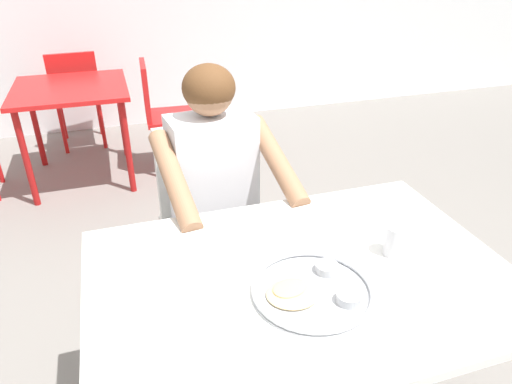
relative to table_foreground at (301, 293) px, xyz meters
name	(u,v)px	position (x,y,z in m)	size (l,w,h in m)	color
table_foreground	(301,293)	(0.00, 0.00, 0.00)	(1.22, 0.84, 0.76)	white
thali_tray	(313,290)	(-0.01, -0.09, 0.09)	(0.33, 0.33, 0.03)	#B7BABF
drinking_cup	(396,239)	(0.31, 0.00, 0.13)	(0.07, 0.07, 0.10)	silver
chair_foreground	(207,207)	(-0.10, 0.86, -0.16)	(0.46, 0.42, 0.90)	silver
diner_foreground	(221,189)	(-0.09, 0.64, 0.04)	(0.53, 0.58, 1.21)	#252525
table_background_red	(72,99)	(-0.72, 2.46, -0.07)	(0.77, 0.79, 0.71)	red
chair_red_right	(164,109)	(-0.09, 2.45, -0.21)	(0.46, 0.42, 0.83)	red
chair_red_far	(76,92)	(-0.73, 3.10, -0.20)	(0.42, 0.46, 0.83)	red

